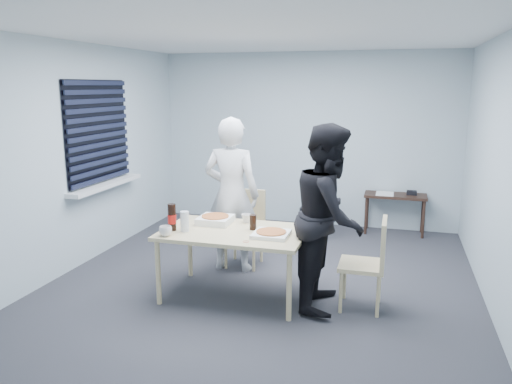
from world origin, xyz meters
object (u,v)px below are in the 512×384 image
(side_table, at_px, (395,200))
(person_white, at_px, (232,195))
(stool, at_px, (313,214))
(soda_bottle, at_px, (172,218))
(person_black, at_px, (329,217))
(backpack, at_px, (314,191))
(dining_table, at_px, (234,236))
(chair_right, at_px, (371,258))
(chair_far, at_px, (246,222))
(mug_a, at_px, (165,231))
(mug_b, at_px, (246,218))

(side_table, bearing_deg, person_white, -131.99)
(stool, relative_size, soda_bottle, 1.72)
(person_black, relative_size, backpack, 4.05)
(dining_table, relative_size, person_white, 0.80)
(chair_right, height_order, side_table, chair_right)
(chair_far, distance_m, chair_right, 1.76)
(person_black, relative_size, stool, 3.85)
(mug_a, distance_m, mug_b, 0.90)
(chair_far, xyz_separation_m, mug_a, (-0.41, -1.31, 0.23))
(mug_b, relative_size, soda_bottle, 0.37)
(backpack, height_order, mug_b, backpack)
(backpack, relative_size, mug_b, 4.38)
(person_white, distance_m, side_table, 2.73)
(dining_table, height_order, chair_far, chair_far)
(person_black, bearing_deg, stool, 13.05)
(stool, bearing_deg, dining_table, -101.56)
(soda_bottle, bearing_deg, dining_table, 14.69)
(backpack, bearing_deg, dining_table, -95.54)
(person_white, distance_m, backpack, 1.61)
(mug_a, xyz_separation_m, soda_bottle, (-0.02, 0.19, 0.08))
(side_table, bearing_deg, soda_bottle, -126.40)
(stool, bearing_deg, chair_far, -116.83)
(side_table, bearing_deg, chair_right, -94.19)
(side_table, relative_size, mug_a, 7.05)
(chair_far, distance_m, stool, 1.37)
(stool, distance_m, soda_bottle, 2.60)
(side_table, relative_size, mug_b, 8.67)
(person_black, xyz_separation_m, soda_bottle, (-1.53, -0.22, -0.06))
(side_table, xyz_separation_m, stool, (-1.09, -0.56, -0.15))
(stool, relative_size, mug_b, 4.60)
(mug_b, distance_m, soda_bottle, 0.79)
(chair_right, height_order, mug_b, chair_right)
(person_white, relative_size, stool, 3.85)
(chair_far, xyz_separation_m, chair_right, (1.51, -0.90, 0.00))
(side_table, relative_size, stool, 1.88)
(person_white, relative_size, soda_bottle, 6.60)
(dining_table, xyz_separation_m, mug_b, (0.03, 0.32, 0.11))
(backpack, bearing_deg, person_white, -110.37)
(chair_far, relative_size, person_white, 0.50)
(mug_a, distance_m, soda_bottle, 0.21)
(chair_right, relative_size, person_white, 0.50)
(chair_far, bearing_deg, backpack, 62.91)
(chair_right, relative_size, mug_b, 8.90)
(dining_table, relative_size, mug_b, 14.20)
(side_table, distance_m, soda_bottle, 3.61)
(dining_table, height_order, side_table, dining_table)
(backpack, bearing_deg, person_black, -70.78)
(chair_right, relative_size, side_table, 1.03)
(stool, bearing_deg, chair_right, -66.98)
(stool, xyz_separation_m, mug_a, (-1.02, -2.53, 0.39))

